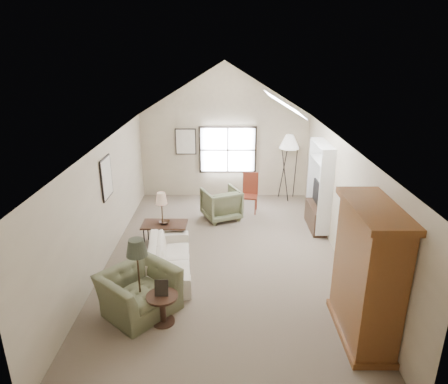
{
  "coord_description": "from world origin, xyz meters",
  "views": [
    {
      "loc": [
        0.03,
        -7.66,
        4.32
      ],
      "look_at": [
        0.0,
        0.4,
        1.4
      ],
      "focal_mm": 32.0,
      "sensor_mm": 36.0,
      "label": 1
    }
  ],
  "objects_px": {
    "armchair_near": "(139,292)",
    "coffee_table": "(165,234)",
    "side_table": "(163,309)",
    "sofa": "(169,258)",
    "armchair_far": "(221,204)",
    "side_chair": "(250,193)",
    "armoire": "(367,274)"
  },
  "relations": [
    {
      "from": "armchair_near",
      "to": "coffee_table",
      "type": "height_order",
      "value": "armchair_near"
    },
    {
      "from": "armchair_near",
      "to": "side_table",
      "type": "relative_size",
      "value": 2.25
    },
    {
      "from": "sofa",
      "to": "coffee_table",
      "type": "relative_size",
      "value": 2.03
    },
    {
      "from": "armchair_far",
      "to": "side_chair",
      "type": "height_order",
      "value": "side_chair"
    },
    {
      "from": "armoire",
      "to": "coffee_table",
      "type": "xyz_separation_m",
      "value": [
        -3.54,
        3.08,
        -0.84
      ]
    },
    {
      "from": "coffee_table",
      "to": "side_table",
      "type": "distance_m",
      "value": 2.84
    },
    {
      "from": "sofa",
      "to": "side_chair",
      "type": "xyz_separation_m",
      "value": [
        1.8,
        3.2,
        0.24
      ]
    },
    {
      "from": "armoire",
      "to": "side_table",
      "type": "xyz_separation_m",
      "value": [
        -3.18,
        0.26,
        -0.84
      ]
    },
    {
      "from": "armchair_near",
      "to": "armchair_far",
      "type": "height_order",
      "value": "armchair_far"
    },
    {
      "from": "side_chair",
      "to": "side_table",
      "type": "bearing_deg",
      "value": -99.74
    },
    {
      "from": "armchair_far",
      "to": "side_chair",
      "type": "distance_m",
      "value": 0.92
    },
    {
      "from": "armoire",
      "to": "armchair_far",
      "type": "relative_size",
      "value": 2.4
    },
    {
      "from": "sofa",
      "to": "side_chair",
      "type": "relative_size",
      "value": 1.9
    },
    {
      "from": "armchair_near",
      "to": "side_chair",
      "type": "relative_size",
      "value": 1.07
    },
    {
      "from": "sofa",
      "to": "side_table",
      "type": "relative_size",
      "value": 3.99
    },
    {
      "from": "coffee_table",
      "to": "side_chair",
      "type": "xyz_separation_m",
      "value": [
        2.06,
        1.98,
        0.29
      ]
    },
    {
      "from": "sofa",
      "to": "side_chair",
      "type": "height_order",
      "value": "side_chair"
    },
    {
      "from": "side_table",
      "to": "side_chair",
      "type": "xyz_separation_m",
      "value": [
        1.7,
        4.8,
        0.29
      ]
    },
    {
      "from": "armoire",
      "to": "side_table",
      "type": "distance_m",
      "value": 3.3
    },
    {
      "from": "armoire",
      "to": "armchair_near",
      "type": "bearing_deg",
      "value": 170.93
    },
    {
      "from": "sofa",
      "to": "coffee_table",
      "type": "xyz_separation_m",
      "value": [
        -0.26,
        1.22,
        -0.04
      ]
    },
    {
      "from": "armchair_far",
      "to": "coffee_table",
      "type": "bearing_deg",
      "value": 26.07
    },
    {
      "from": "sofa",
      "to": "armchair_far",
      "type": "xyz_separation_m",
      "value": [
        1.02,
        2.73,
        0.11
      ]
    },
    {
      "from": "armchair_far",
      "to": "sofa",
      "type": "bearing_deg",
      "value": 45.87
    },
    {
      "from": "armchair_near",
      "to": "coffee_table",
      "type": "relative_size",
      "value": 1.15
    },
    {
      "from": "armoire",
      "to": "sofa",
      "type": "height_order",
      "value": "armoire"
    },
    {
      "from": "armchair_far",
      "to": "side_chair",
      "type": "bearing_deg",
      "value": -172.5
    },
    {
      "from": "coffee_table",
      "to": "side_table",
      "type": "height_order",
      "value": "coffee_table"
    },
    {
      "from": "coffee_table",
      "to": "sofa",
      "type": "bearing_deg",
      "value": -77.89
    },
    {
      "from": "armchair_near",
      "to": "coffee_table",
      "type": "xyz_separation_m",
      "value": [
        0.08,
        2.5,
        -0.12
      ]
    },
    {
      "from": "sofa",
      "to": "side_table",
      "type": "bearing_deg",
      "value": 177.21
    },
    {
      "from": "side_table",
      "to": "coffee_table",
      "type": "bearing_deg",
      "value": 97.31
    }
  ]
}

